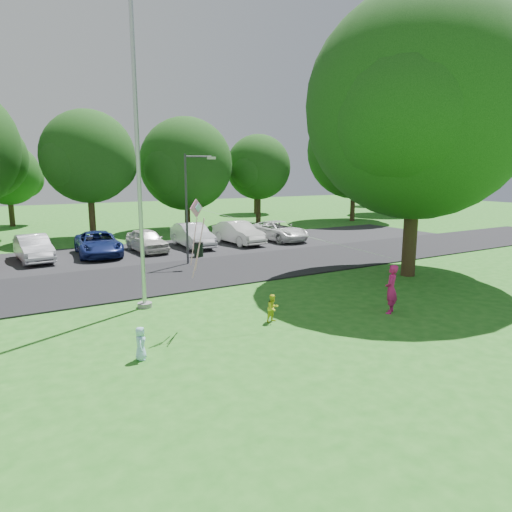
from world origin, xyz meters
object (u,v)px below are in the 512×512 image
child_yellow (273,308)px  kite (203,225)px  big_tree (418,112)px  trash_can (199,250)px  street_lamp (191,199)px  child_blue (141,343)px  woman (391,289)px  flagpole (139,186)px

child_yellow → kite: kite is taller
big_tree → trash_can: bearing=125.2°
street_lamp → child_yellow: size_ratio=6.22×
trash_can → child_blue: 13.74m
trash_can → kite: (-4.40, -10.49, 2.69)m
woman → trash_can: bearing=-119.2°
big_tree → child_yellow: 11.18m
woman → child_blue: (-8.29, 0.48, -0.39)m
flagpole → woman: bearing=-35.2°
woman → kite: bearing=-54.1°
big_tree → child_blue: size_ratio=14.17×
child_yellow → street_lamp: bearing=71.4°
woman → big_tree: bearing=179.6°
street_lamp → kite: size_ratio=0.87×
flagpole → kite: size_ratio=1.59×
big_tree → woman: (-4.84, -3.47, -6.28)m
street_lamp → child_yellow: street_lamp is taller
big_tree → woman: size_ratio=7.42×
trash_can → child_blue: (-6.83, -11.92, 0.01)m
street_lamp → child_yellow: bearing=-79.5°
street_lamp → woman: street_lamp is taller
woman → child_yellow: bearing=-53.9°
child_blue → kite: 3.89m
flagpole → child_yellow: (2.99, -3.58, -3.72)m
child_yellow → woman: bearing=-28.5°
big_tree → child_blue: bearing=-167.2°
flagpole → child_yellow: flagpole is taller
flagpole → kite: flagpole is taller
child_yellow → kite: 3.41m
flagpole → child_blue: (-1.45, -4.35, -3.74)m
street_lamp → trash_can: 3.44m
flagpole → woman: size_ratio=6.10×
big_tree → woman: bearing=-144.4°
trash_can → kite: 11.69m
woman → street_lamp: bearing=-113.0°
trash_can → child_yellow: bearing=-102.1°
big_tree → flagpole: bearing=173.3°
flagpole → big_tree: size_ratio=0.82×
street_lamp → big_tree: bearing=-26.6°
street_lamp → trash_can: street_lamp is taller
big_tree → child_blue: 15.03m
woman → flagpole: bearing=-71.2°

